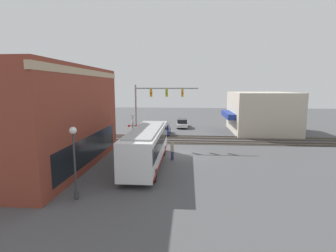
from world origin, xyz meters
TOP-DOWN VIEW (x-y plane):
  - ground_plane at (0.00, 0.00)m, footprint 120.00×120.00m
  - brick_building at (-4.88, 12.35)m, footprint 15.79×9.77m
  - shop_building at (14.82, -11.83)m, footprint 11.22×9.94m
  - city_bus at (-3.99, 2.80)m, footprint 11.51×2.59m
  - traffic_signal_gantry at (4.99, 3.29)m, footprint 0.42×7.56m
  - crossing_signal at (4.09, 5.78)m, footprint 1.41×1.18m
  - streetlamp at (-11.28, 6.06)m, footprint 0.44×0.44m
  - rail_track_near at (6.00, 0.00)m, footprint 2.60×60.00m
  - rail_track_far at (9.20, 0.00)m, footprint 2.60×60.00m
  - parked_car_blue at (11.24, 2.80)m, footprint 4.24×1.82m
  - parked_car_white at (18.15, 0.20)m, footprint 4.79×1.82m
  - pedestrian_at_crossing at (4.54, 5.29)m, footprint 0.34×0.34m
  - pedestrian_near_bus at (-2.05, 0.69)m, footprint 0.34×0.34m

SIDE VIEW (x-z plane):
  - ground_plane at x=0.00m, z-range 0.00..0.00m
  - rail_track_near at x=6.00m, z-range -0.05..0.10m
  - rail_track_far at x=9.20m, z-range -0.05..0.10m
  - parked_car_white at x=18.15m, z-range -0.05..1.42m
  - parked_car_blue at x=11.24m, z-range -0.06..1.46m
  - pedestrian_near_bus at x=-2.05m, z-range 0.02..1.73m
  - pedestrian_at_crossing at x=4.54m, z-range 0.03..1.87m
  - city_bus at x=-3.99m, z-range 0.17..3.49m
  - crossing_signal at x=4.09m, z-range 0.39..4.20m
  - streetlamp at x=-11.28m, z-range 0.45..4.98m
  - shop_building at x=14.82m, z-range -0.01..6.03m
  - brick_building at x=-4.88m, z-range 0.00..8.59m
  - traffic_signal_gantry at x=4.99m, z-range 1.72..8.82m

